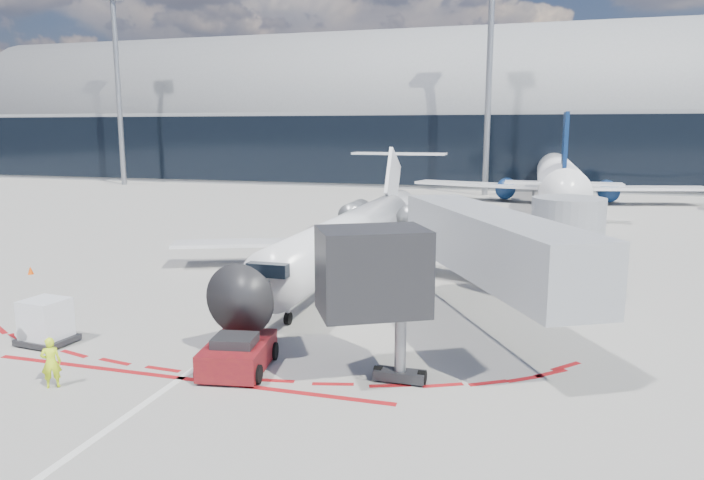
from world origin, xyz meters
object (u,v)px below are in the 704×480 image
(regional_jet, at_px, (353,233))
(pushback_tug, at_px, (238,354))
(ramp_worker, at_px, (51,362))
(uld_container, at_px, (46,322))

(regional_jet, xyz_separation_m, pushback_tug, (0.23, -14.55, -1.65))
(ramp_worker, bearing_deg, regional_jet, -140.03)
(pushback_tug, distance_m, ramp_worker, 5.63)
(pushback_tug, bearing_deg, uld_container, 168.35)
(regional_jet, xyz_separation_m, ramp_worker, (-4.61, -17.41, -1.40))
(ramp_worker, height_order, uld_container, uld_container)
(regional_jet, height_order, ramp_worker, regional_jet)
(regional_jet, bearing_deg, ramp_worker, -104.83)
(regional_jet, height_order, pushback_tug, regional_jet)
(regional_jet, relative_size, uld_container, 13.57)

